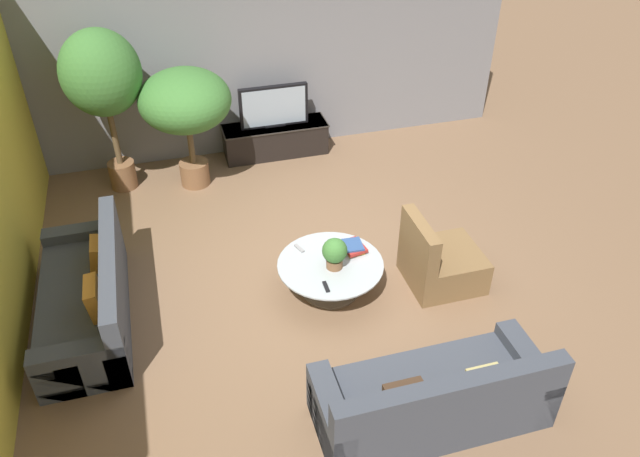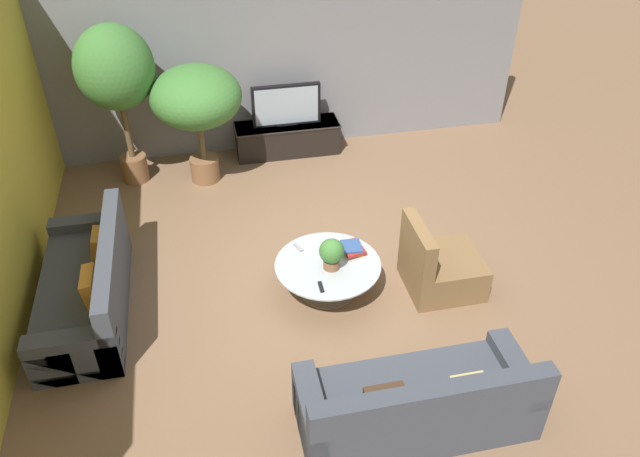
% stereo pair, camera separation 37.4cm
% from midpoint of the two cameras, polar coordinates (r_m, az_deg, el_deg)
% --- Properties ---
extents(ground_plane, '(24.00, 24.00, 0.00)m').
position_cam_midpoint_polar(ground_plane, '(7.21, -1.09, -4.31)').
color(ground_plane, brown).
extents(back_wall_stone, '(7.40, 0.12, 3.00)m').
position_cam_midpoint_polar(back_wall_stone, '(9.24, -6.64, 15.84)').
color(back_wall_stone, slate).
rests_on(back_wall_stone, ground).
extents(media_console, '(1.56, 0.50, 0.47)m').
position_cam_midpoint_polar(media_console, '(9.47, -5.25, 8.15)').
color(media_console, black).
rests_on(media_console, ground).
extents(television, '(1.00, 0.13, 0.61)m').
position_cam_midpoint_polar(television, '(9.24, -5.43, 11.04)').
color(television, black).
rests_on(television, media_console).
extents(coffee_table, '(1.16, 1.16, 0.38)m').
position_cam_midpoint_polar(coffee_table, '(6.83, -0.62, -3.98)').
color(coffee_table, '#756656').
rests_on(coffee_table, ground).
extents(couch_by_wall, '(0.84, 2.10, 0.84)m').
position_cam_midpoint_polar(couch_by_wall, '(6.98, -21.89, -6.04)').
color(couch_by_wall, '#3D424C').
rests_on(couch_by_wall, ground).
extents(couch_near_entry, '(2.04, 0.84, 0.84)m').
position_cam_midpoint_polar(couch_near_entry, '(5.67, 8.38, -15.22)').
color(couch_near_entry, '#3D424C').
rests_on(couch_near_entry, ground).
extents(armchair_wicker, '(0.80, 0.76, 0.86)m').
position_cam_midpoint_polar(armchair_wicker, '(7.05, 9.37, -3.10)').
color(armchair_wicker, brown).
rests_on(armchair_wicker, ground).
extents(potted_palm_tall, '(1.01, 1.01, 2.22)m').
position_cam_midpoint_polar(potted_palm_tall, '(8.53, -20.56, 12.76)').
color(potted_palm_tall, brown).
rests_on(potted_palm_tall, ground).
extents(potted_palm_corner, '(1.20, 1.20, 1.66)m').
position_cam_midpoint_polar(potted_palm_corner, '(8.47, -13.48, 11.01)').
color(potted_palm_corner, brown).
rests_on(potted_palm_corner, ground).
extents(potted_plant_tabletop, '(0.27, 0.27, 0.36)m').
position_cam_midpoint_polar(potted_plant_tabletop, '(6.59, -0.27, -2.23)').
color(potted_plant_tabletop, brown).
rests_on(potted_plant_tabletop, coffee_table).
extents(book_stack, '(0.27, 0.32, 0.09)m').
position_cam_midpoint_polar(book_stack, '(6.92, 1.51, -1.72)').
color(book_stack, gold).
rests_on(book_stack, coffee_table).
extents(remote_black, '(0.04, 0.16, 0.02)m').
position_cam_midpoint_polar(remote_black, '(6.46, -1.11, -5.38)').
color(remote_black, black).
rests_on(remote_black, coffee_table).
extents(remote_silver, '(0.09, 0.16, 0.02)m').
position_cam_midpoint_polar(remote_silver, '(6.97, -3.45, -1.84)').
color(remote_silver, gray).
rests_on(remote_silver, coffee_table).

